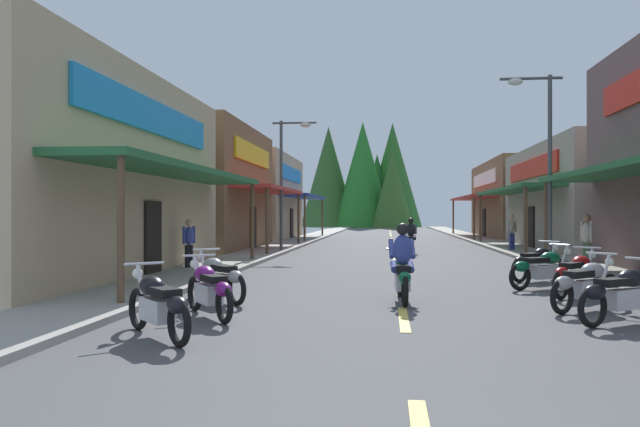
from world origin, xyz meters
name	(u,v)px	position (x,y,z in m)	size (l,w,h in m)	color
ground	(393,248)	(0.00, 29.73, -0.05)	(9.34, 89.46, 0.10)	#4C4C4F
sidewalk_left	(286,245)	(-5.71, 29.73, 0.06)	(2.07, 89.46, 0.12)	#9E9991
sidewalk_right	(504,246)	(5.71, 29.73, 0.06)	(2.07, 89.46, 0.12)	gray
centerline_dashes	(392,243)	(0.00, 33.36, 0.01)	(0.16, 65.72, 0.01)	#E0C64C
storefront_left_nearest	(14,175)	(-10.80, 13.60, 2.84)	(9.99, 12.59, 5.68)	tan
storefront_left_middle	(189,189)	(-9.88, 26.19, 2.96)	(8.14, 10.23, 5.91)	brown
storefront_left_far	(239,198)	(-10.34, 37.99, 2.83)	(9.06, 11.33, 5.65)	tan
storefront_right_middle	(613,197)	(10.52, 28.00, 2.53)	(9.43, 13.45, 5.06)	gray
storefront_right_far	(528,200)	(9.76, 42.52, 2.73)	(7.91, 13.85, 5.46)	brown
streetlamp_left	(288,166)	(-4.77, 24.68, 3.90)	(2.02, 0.30, 5.97)	#474C51
streetlamp_right	(541,143)	(4.78, 18.23, 4.11)	(2.02, 0.30, 6.34)	#474C51
motorcycle_parked_right_2	(622,293)	(3.44, 7.57, 0.49)	(1.80, 1.32, 1.04)	black
motorcycle_parked_right_3	(585,284)	(3.28, 8.87, 0.49)	(1.66, 1.50, 1.04)	black
motorcycle_parked_right_4	(576,274)	(3.69, 10.77, 0.49)	(1.46, 1.70, 1.04)	black
motorcycle_parked_right_5	(543,268)	(3.34, 12.08, 0.49)	(1.85, 1.25, 1.04)	black
motorcycle_parked_right_6	(537,262)	(3.60, 13.74, 0.49)	(1.67, 1.49, 1.04)	black
motorcycle_parked_left_0	(158,304)	(-3.48, 5.69, 0.49)	(1.53, 1.63, 1.04)	black
motorcycle_parked_left_1	(209,289)	(-3.27, 7.44, 0.49)	(1.33, 1.80, 1.04)	black
motorcycle_parked_left_2	(219,277)	(-3.62, 9.27, 0.49)	(1.55, 1.62, 1.04)	black
rider_cruising_lead	(402,269)	(0.03, 9.61, 0.66)	(0.60, 2.14, 1.57)	black
rider_cruising_trailing	(411,239)	(0.76, 24.49, 0.66)	(0.60, 2.14, 1.57)	black
pedestrian_by_shop	(512,230)	(5.32, 25.68, 1.00)	(0.49, 0.42, 1.72)	#333F8C
pedestrian_waiting	(587,238)	(5.62, 16.25, 1.02)	(0.34, 0.55, 1.75)	#3F593F
pedestrian_strolling	(189,241)	(-6.28, 15.39, 0.91)	(0.37, 0.54, 1.59)	black
treeline_backdrop	(364,179)	(-3.26, 76.28, 6.22)	(15.83, 12.50, 13.74)	#275E23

